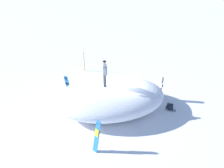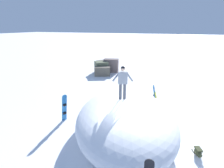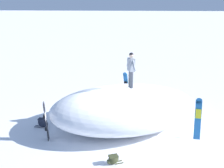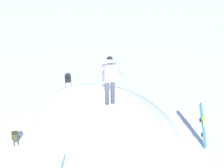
{
  "view_description": "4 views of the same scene",
  "coord_description": "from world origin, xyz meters",
  "px_view_note": "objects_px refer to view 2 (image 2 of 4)",
  "views": [
    {
      "loc": [
        1.35,
        -11.21,
        7.48
      ],
      "look_at": [
        -0.4,
        -0.92,
        1.99
      ],
      "focal_mm": 32.75,
      "sensor_mm": 36.0,
      "label": 1
    },
    {
      "loc": [
        6.6,
        1.56,
        5.12
      ],
      "look_at": [
        -0.25,
        -1.13,
        2.68
      ],
      "focal_mm": 28.13,
      "sensor_mm": 36.0,
      "label": 2
    },
    {
      "loc": [
        -0.88,
        11.51,
        5.7
      ],
      "look_at": [
        -0.03,
        -0.27,
        2.09
      ],
      "focal_mm": 45.38,
      "sensor_mm": 36.0,
      "label": 3
    },
    {
      "loc": [
        -9.48,
        -0.95,
        5.64
      ],
      "look_at": [
        -0.05,
        -0.9,
        2.17
      ],
      "focal_mm": 45.81,
      "sensor_mm": 36.0,
      "label": 4
    }
  ],
  "objects_px": {
    "snowboard_primary_upright": "(155,98)",
    "snowboard_tertiary_upright": "(64,107)",
    "snowboarder_standing": "(123,80)",
    "backpack_near": "(198,152)"
  },
  "relations": [
    {
      "from": "snowboarder_standing",
      "to": "backpack_near",
      "type": "relative_size",
      "value": 2.6
    },
    {
      "from": "snowboard_primary_upright",
      "to": "backpack_near",
      "type": "distance_m",
      "value": 4.17
    },
    {
      "from": "snowboard_tertiary_upright",
      "to": "snowboarder_standing",
      "type": "bearing_deg",
      "value": 94.67
    },
    {
      "from": "snowboarder_standing",
      "to": "snowboard_primary_upright",
      "type": "xyz_separation_m",
      "value": [
        -2.84,
        1.22,
        -1.84
      ]
    },
    {
      "from": "snowboard_primary_upright",
      "to": "snowboarder_standing",
      "type": "bearing_deg",
      "value": -23.28
    },
    {
      "from": "snowboard_tertiary_upright",
      "to": "backpack_near",
      "type": "distance_m",
      "value": 6.8
    },
    {
      "from": "snowboarder_standing",
      "to": "snowboard_tertiary_upright",
      "type": "xyz_separation_m",
      "value": [
        0.27,
        -3.25,
        -1.86
      ]
    },
    {
      "from": "snowboarder_standing",
      "to": "snowboard_tertiary_upright",
      "type": "height_order",
      "value": "snowboarder_standing"
    },
    {
      "from": "snowboard_primary_upright",
      "to": "snowboard_tertiary_upright",
      "type": "distance_m",
      "value": 5.44
    },
    {
      "from": "snowboard_primary_upright",
      "to": "backpack_near",
      "type": "bearing_deg",
      "value": 33.96
    }
  ]
}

